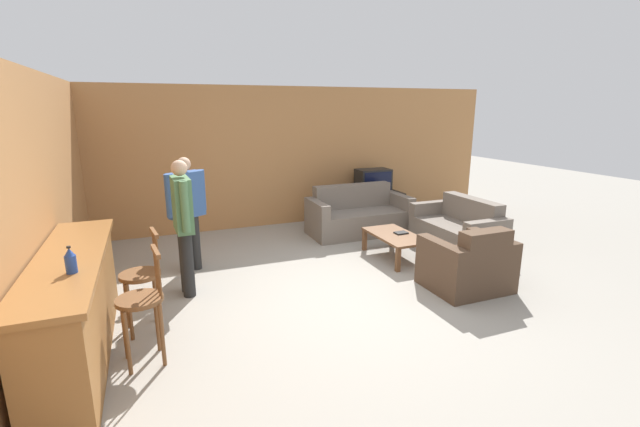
# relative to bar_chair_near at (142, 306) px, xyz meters

# --- Properties ---
(ground_plane) EXTENTS (24.00, 24.00, 0.00)m
(ground_plane) POSITION_rel_bar_chair_near_xyz_m (2.31, 0.53, -0.54)
(ground_plane) COLOR gray
(wall_back) EXTENTS (9.40, 0.08, 2.60)m
(wall_back) POSITION_rel_bar_chair_near_xyz_m (2.31, 4.09, 0.76)
(wall_back) COLOR #B27A47
(wall_back) RESTS_ON ground_plane
(wall_left) EXTENTS (0.08, 8.56, 2.60)m
(wall_left) POSITION_rel_bar_chair_near_xyz_m (-0.89, 1.81, 0.76)
(wall_left) COLOR #B27A47
(wall_left) RESTS_ON ground_plane
(bar_counter) EXTENTS (0.55, 2.52, 0.96)m
(bar_counter) POSITION_rel_bar_chair_near_xyz_m (-0.56, 0.34, -0.05)
(bar_counter) COLOR brown
(bar_counter) RESTS_ON ground_plane
(bar_chair_near) EXTENTS (0.44, 0.44, 1.03)m
(bar_chair_near) POSITION_rel_bar_chair_near_xyz_m (0.00, 0.00, 0.00)
(bar_chair_near) COLOR brown
(bar_chair_near) RESTS_ON ground_plane
(bar_chair_mid) EXTENTS (0.45, 0.45, 1.03)m
(bar_chair_mid) POSITION_rel_bar_chair_near_xyz_m (-0.00, 0.61, 0.00)
(bar_chair_mid) COLOR brown
(bar_chair_mid) RESTS_ON ground_plane
(couch_far) EXTENTS (1.80, 0.85, 0.85)m
(couch_far) POSITION_rel_bar_chair_near_xyz_m (3.59, 2.94, -0.23)
(couch_far) COLOR #70665B
(couch_far) RESTS_ON ground_plane
(armchair_near) EXTENTS (0.95, 0.81, 0.83)m
(armchair_near) POSITION_rel_bar_chair_near_xyz_m (3.73, 0.21, -0.23)
(armchair_near) COLOR #4C3828
(armchair_near) RESTS_ON ground_plane
(loveseat_right) EXTENTS (0.78, 1.51, 0.82)m
(loveseat_right) POSITION_rel_bar_chair_near_xyz_m (4.67, 1.53, -0.24)
(loveseat_right) COLOR #70665B
(loveseat_right) RESTS_ON ground_plane
(coffee_table) EXTENTS (0.58, 1.07, 0.37)m
(coffee_table) POSITION_rel_bar_chair_near_xyz_m (3.49, 1.52, -0.22)
(coffee_table) COLOR brown
(coffee_table) RESTS_ON ground_plane
(tv_unit) EXTENTS (1.23, 0.55, 0.53)m
(tv_unit) POSITION_rel_bar_chair_near_xyz_m (4.29, 3.70, -0.27)
(tv_unit) COLOR black
(tv_unit) RESTS_ON ground_plane
(tv) EXTENTS (0.66, 0.41, 0.49)m
(tv) POSITION_rel_bar_chair_near_xyz_m (4.29, 3.70, 0.24)
(tv) COLOR black
(tv) RESTS_ON tv_unit
(bottle) EXTENTS (0.08, 0.08, 0.22)m
(bottle) POSITION_rel_bar_chair_near_xyz_m (-0.47, -0.12, 0.52)
(bottle) COLOR #234293
(bottle) RESTS_ON bar_counter
(book_on_table) EXTENTS (0.19, 0.14, 0.02)m
(book_on_table) POSITION_rel_bar_chair_near_xyz_m (3.60, 1.53, -0.16)
(book_on_table) COLOR black
(book_on_table) RESTS_ON coffee_table
(person_by_window) EXTENTS (0.54, 0.42, 1.58)m
(person_by_window) POSITION_rel_bar_chair_near_xyz_m (0.59, 2.14, 0.34)
(person_by_window) COLOR black
(person_by_window) RESTS_ON ground_plane
(person_by_counter) EXTENTS (0.21, 0.61, 1.64)m
(person_by_counter) POSITION_rel_bar_chair_near_xyz_m (0.48, 1.37, 0.38)
(person_by_counter) COLOR black
(person_by_counter) RESTS_ON ground_plane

